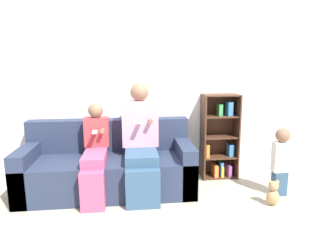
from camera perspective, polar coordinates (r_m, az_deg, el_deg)
ground_plane at (r=3.35m, az=-5.16°, el=-15.19°), size 14.00×14.00×0.00m
back_wall at (r=3.97m, az=-5.99°, el=8.18°), size 10.00×0.06×2.55m
couch at (r=3.73m, az=-11.14°, el=-7.73°), size 2.00×0.84×0.83m
adult_seated at (r=3.51m, az=-5.20°, el=-2.25°), size 0.43×0.76×1.30m
child_seated at (r=3.51m, az=-13.76°, el=-4.79°), size 0.29×0.77×1.06m
toddler_standing at (r=3.72m, az=20.71°, el=-5.93°), size 0.19×0.16×0.80m
bookshelf at (r=4.11m, az=9.74°, el=-2.67°), size 0.48×0.29×1.13m
teddy_bear at (r=3.52m, az=19.37°, el=-12.05°), size 0.14×0.12×0.29m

